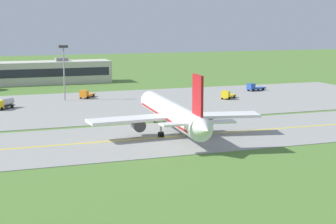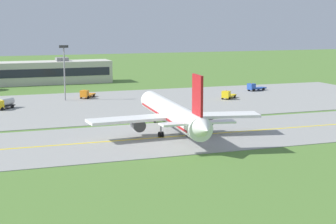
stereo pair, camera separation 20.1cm
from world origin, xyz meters
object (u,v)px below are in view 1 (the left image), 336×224
airplane_lead (172,113)px  service_truck_fuel (86,94)px  service_truck_baggage (4,103)px  service_truck_pushback (227,95)px  service_truck_catering (254,87)px  apron_light_mast (64,66)px

airplane_lead → service_truck_fuel: (-5.17, 53.92, -2.95)m
service_truck_fuel → service_truck_baggage: bearing=-152.3°
service_truck_pushback → service_truck_fuel: bearing=157.8°
service_truck_baggage → airplane_lead: bearing=-56.9°
service_truck_fuel → service_truck_catering: size_ratio=0.96×
service_truck_catering → service_truck_baggage: bearing=-172.1°
airplane_lead → service_truck_pushback: airplane_lead is taller
service_truck_catering → apron_light_mast: bearing=-179.4°
airplane_lead → service_truck_baggage: 50.42m
service_truck_fuel → service_truck_pushback: (35.67, -14.54, 0.00)m
service_truck_baggage → service_truck_pushback: service_truck_baggage is taller
airplane_lead → service_truck_catering: size_ratio=5.90×
service_truck_fuel → service_truck_catering: bearing=-1.7°
service_truck_fuel → apron_light_mast: (-6.12, -2.18, 8.14)m
service_truck_fuel → service_truck_pushback: 38.52m
airplane_lead → service_truck_baggage: size_ratio=6.76×
apron_light_mast → airplane_lead: bearing=-77.7°
service_truck_baggage → service_truck_fuel: (22.36, 11.75, -0.35)m
apron_light_mast → service_truck_catering: bearing=0.6°
service_truck_baggage → service_truck_catering: size_ratio=0.87×
airplane_lead → service_truck_pushback: (30.50, 39.38, -2.95)m
airplane_lead → service_truck_pushback: 49.90m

